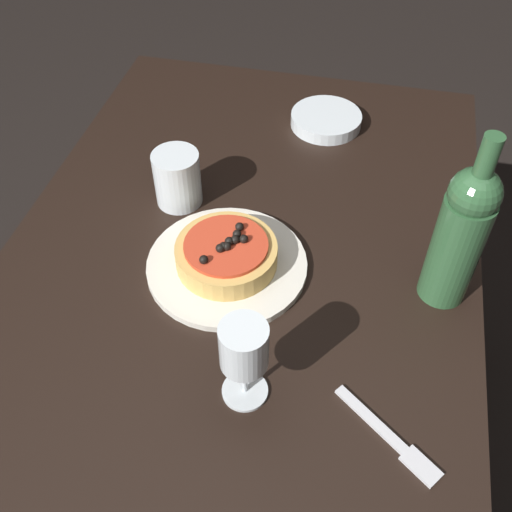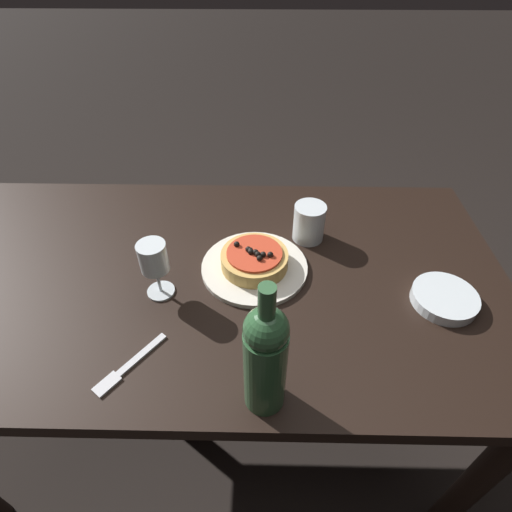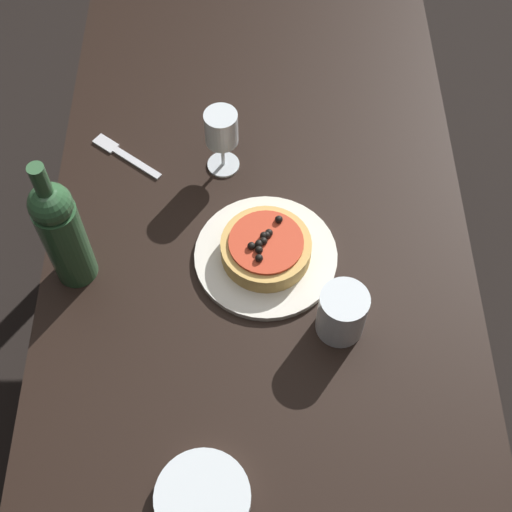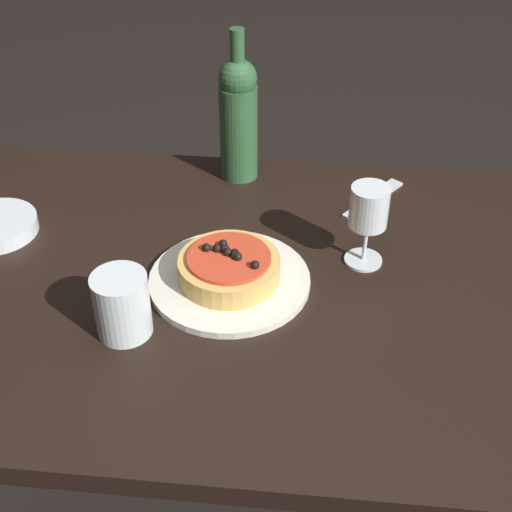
{
  "view_description": "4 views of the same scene",
  "coord_description": "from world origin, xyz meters",
  "px_view_note": "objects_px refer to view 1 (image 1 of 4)",
  "views": [
    {
      "loc": [
        0.5,
        0.17,
        1.46
      ],
      "look_at": [
        -0.13,
        0.03,
        0.77
      ],
      "focal_mm": 42.0,
      "sensor_mm": 36.0,
      "label": 1
    },
    {
      "loc": [
        -0.13,
        0.68,
        1.42
      ],
      "look_at": [
        -0.12,
        0.05,
        0.85
      ],
      "focal_mm": 28.0,
      "sensor_mm": 36.0,
      "label": 2
    },
    {
      "loc": [
        -0.78,
        0.01,
        1.84
      ],
      "look_at": [
        -0.17,
        0.01,
        0.85
      ],
      "focal_mm": 50.0,
      "sensor_mm": 36.0,
      "label": 3
    },
    {
      "loc": [
        0.02,
        -0.87,
        1.47
      ],
      "look_at": [
        -0.07,
        -0.05,
        0.83
      ],
      "focal_mm": 50.0,
      "sensor_mm": 36.0,
      "label": 4
    }
  ],
  "objects_px": {
    "dining_table": "(219,361)",
    "side_bowl": "(326,120)",
    "fork": "(392,439)",
    "water_cup": "(177,179)",
    "dinner_plate": "(227,265)",
    "pizza": "(226,253)",
    "wine_bottle": "(461,233)",
    "wine_glass": "(244,350)"
  },
  "relations": [
    {
      "from": "dining_table",
      "to": "side_bowl",
      "type": "distance_m",
      "value": 0.55
    },
    {
      "from": "side_bowl",
      "to": "fork",
      "type": "relative_size",
      "value": 0.99
    },
    {
      "from": "water_cup",
      "to": "fork",
      "type": "xyz_separation_m",
      "value": [
        0.38,
        0.4,
        -0.05
      ]
    },
    {
      "from": "dinner_plate",
      "to": "side_bowl",
      "type": "xyz_separation_m",
      "value": [
        -0.42,
        0.1,
        0.01
      ]
    },
    {
      "from": "side_bowl",
      "to": "pizza",
      "type": "bearing_deg",
      "value": -13.07
    },
    {
      "from": "dinner_plate",
      "to": "wine_bottle",
      "type": "distance_m",
      "value": 0.36
    },
    {
      "from": "dinner_plate",
      "to": "water_cup",
      "type": "bearing_deg",
      "value": -138.32
    },
    {
      "from": "wine_glass",
      "to": "fork",
      "type": "relative_size",
      "value": 0.98
    },
    {
      "from": "pizza",
      "to": "wine_glass",
      "type": "relative_size",
      "value": 1.13
    },
    {
      "from": "dinner_plate",
      "to": "dining_table",
      "type": "bearing_deg",
      "value": 6.3
    },
    {
      "from": "fork",
      "to": "water_cup",
      "type": "bearing_deg",
      "value": 173.86
    },
    {
      "from": "water_cup",
      "to": "side_bowl",
      "type": "bearing_deg",
      "value": 142.21
    },
    {
      "from": "pizza",
      "to": "wine_glass",
      "type": "height_order",
      "value": "wine_glass"
    },
    {
      "from": "dining_table",
      "to": "wine_bottle",
      "type": "bearing_deg",
      "value": 113.52
    },
    {
      "from": "wine_glass",
      "to": "water_cup",
      "type": "bearing_deg",
      "value": -149.9
    },
    {
      "from": "pizza",
      "to": "wine_bottle",
      "type": "relative_size",
      "value": 0.55
    },
    {
      "from": "wine_bottle",
      "to": "dinner_plate",
      "type": "bearing_deg",
      "value": -85.67
    },
    {
      "from": "wine_bottle",
      "to": "water_cup",
      "type": "distance_m",
      "value": 0.48
    },
    {
      "from": "dining_table",
      "to": "dinner_plate",
      "type": "xyz_separation_m",
      "value": [
        -0.11,
        -0.01,
        0.1
      ]
    },
    {
      "from": "dining_table",
      "to": "wine_glass",
      "type": "distance_m",
      "value": 0.23
    },
    {
      "from": "dinner_plate",
      "to": "fork",
      "type": "xyz_separation_m",
      "value": [
        0.24,
        0.28,
        -0.0
      ]
    },
    {
      "from": "dinner_plate",
      "to": "side_bowl",
      "type": "distance_m",
      "value": 0.43
    },
    {
      "from": "wine_glass",
      "to": "wine_bottle",
      "type": "distance_m",
      "value": 0.35
    },
    {
      "from": "dinner_plate",
      "to": "water_cup",
      "type": "relative_size",
      "value": 2.58
    },
    {
      "from": "dinner_plate",
      "to": "pizza",
      "type": "height_order",
      "value": "pizza"
    },
    {
      "from": "water_cup",
      "to": "fork",
      "type": "height_order",
      "value": "water_cup"
    },
    {
      "from": "fork",
      "to": "dining_table",
      "type": "bearing_deg",
      "value": -167.94
    },
    {
      "from": "pizza",
      "to": "side_bowl",
      "type": "distance_m",
      "value": 0.43
    },
    {
      "from": "wine_bottle",
      "to": "pizza",
      "type": "bearing_deg",
      "value": -85.68
    },
    {
      "from": "dinner_plate",
      "to": "wine_bottle",
      "type": "bearing_deg",
      "value": 94.33
    },
    {
      "from": "side_bowl",
      "to": "wine_glass",
      "type": "bearing_deg",
      "value": -1.65
    },
    {
      "from": "dinner_plate",
      "to": "fork",
      "type": "relative_size",
      "value": 1.77
    },
    {
      "from": "dining_table",
      "to": "water_cup",
      "type": "distance_m",
      "value": 0.32
    },
    {
      "from": "wine_glass",
      "to": "water_cup",
      "type": "relative_size",
      "value": 1.43
    },
    {
      "from": "wine_bottle",
      "to": "fork",
      "type": "height_order",
      "value": "wine_bottle"
    },
    {
      "from": "water_cup",
      "to": "pizza",
      "type": "bearing_deg",
      "value": 41.72
    },
    {
      "from": "water_cup",
      "to": "wine_glass",
      "type": "bearing_deg",
      "value": 30.1
    },
    {
      "from": "pizza",
      "to": "water_cup",
      "type": "bearing_deg",
      "value": -138.28
    },
    {
      "from": "dinner_plate",
      "to": "wine_glass",
      "type": "relative_size",
      "value": 1.81
    },
    {
      "from": "dining_table",
      "to": "water_cup",
      "type": "height_order",
      "value": "water_cup"
    },
    {
      "from": "dining_table",
      "to": "water_cup",
      "type": "bearing_deg",
      "value": -151.8
    },
    {
      "from": "water_cup",
      "to": "dinner_plate",
      "type": "bearing_deg",
      "value": 41.68
    }
  ]
}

